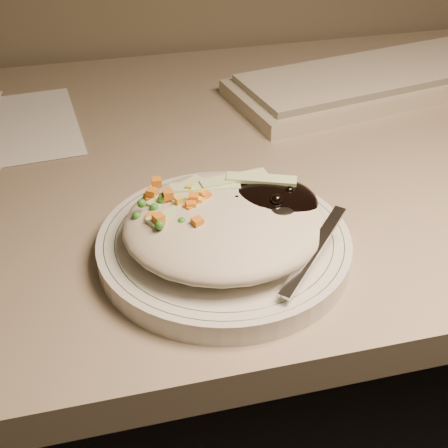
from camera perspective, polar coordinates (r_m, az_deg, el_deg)
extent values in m
cube|color=gray|center=(0.80, 2.25, 5.69)|extent=(1.40, 0.70, 0.04)
cylinder|color=silver|center=(0.60, 0.00, -2.01)|extent=(0.24, 0.24, 0.02)
torus|color=#144723|center=(0.60, 0.00, -1.25)|extent=(0.23, 0.23, 0.00)
torus|color=#144723|center=(0.60, 0.00, -1.25)|extent=(0.21, 0.21, 0.00)
ellipsoid|color=#B0A58F|center=(0.58, 0.12, 0.06)|extent=(0.19, 0.18, 0.04)
ellipsoid|color=black|center=(0.60, 3.95, 1.84)|extent=(0.10, 0.09, 0.03)
ellipsoid|color=orange|center=(0.59, -4.61, 0.70)|extent=(0.08, 0.08, 0.02)
sphere|color=black|center=(0.59, 1.15, 2.12)|extent=(0.01, 0.01, 0.01)
sphere|color=black|center=(0.60, 3.68, 2.79)|extent=(0.01, 0.01, 0.01)
sphere|color=black|center=(0.60, 5.99, 3.02)|extent=(0.01, 0.01, 0.01)
sphere|color=black|center=(0.61, 4.95, 3.13)|extent=(0.01, 0.01, 0.01)
sphere|color=black|center=(0.58, 4.81, 2.18)|extent=(0.01, 0.01, 0.01)
sphere|color=black|center=(0.59, 3.65, 2.39)|extent=(0.01, 0.01, 0.01)
sphere|color=black|center=(0.61, 4.36, 3.06)|extent=(0.01, 0.01, 0.01)
cube|color=orange|center=(0.58, -5.13, 2.71)|extent=(0.01, 0.01, 0.01)
cube|color=orange|center=(0.57, -3.18, 0.86)|extent=(0.01, 0.01, 0.01)
cube|color=orange|center=(0.60, -6.63, 2.85)|extent=(0.01, 0.01, 0.01)
cube|color=orange|center=(0.58, -2.80, 2.37)|extent=(0.01, 0.01, 0.01)
cube|color=orange|center=(0.57, -3.03, 1.72)|extent=(0.01, 0.01, 0.01)
cube|color=orange|center=(0.60, -6.84, 2.40)|extent=(0.01, 0.01, 0.01)
cube|color=orange|center=(0.59, -5.37, 2.40)|extent=(0.01, 0.01, 0.01)
cube|color=orange|center=(0.57, -3.18, 1.43)|extent=(0.01, 0.01, 0.01)
cube|color=orange|center=(0.58, -1.74, 2.54)|extent=(0.01, 0.01, 0.01)
cube|color=orange|center=(0.60, -6.18, 3.82)|extent=(0.01, 0.01, 0.01)
cube|color=orange|center=(0.55, -6.00, 0.48)|extent=(0.01, 0.01, 0.01)
cube|color=orange|center=(0.55, -2.45, 0.15)|extent=(0.01, 0.01, 0.01)
cube|color=orange|center=(0.57, -6.65, 0.51)|extent=(0.01, 0.01, 0.01)
cube|color=orange|center=(0.60, -6.70, 2.20)|extent=(0.01, 0.01, 0.01)
sphere|color=#388C28|center=(0.58, -3.24, 1.82)|extent=(0.01, 0.01, 0.01)
sphere|color=#388C28|center=(0.55, -5.89, -0.10)|extent=(0.01, 0.01, 0.01)
sphere|color=#388C28|center=(0.58, -6.40, 1.50)|extent=(0.01, 0.01, 0.01)
sphere|color=#388C28|center=(0.57, -7.55, 1.89)|extent=(0.01, 0.01, 0.01)
sphere|color=#388C28|center=(0.59, -3.62, 2.02)|extent=(0.01, 0.01, 0.01)
sphere|color=#388C28|center=(0.56, -2.34, 0.07)|extent=(0.01, 0.01, 0.01)
sphere|color=#388C28|center=(0.58, -4.62, 1.12)|extent=(0.01, 0.01, 0.01)
sphere|color=#388C28|center=(0.56, -4.96, -0.09)|extent=(0.01, 0.01, 0.01)
sphere|color=#388C28|center=(0.58, -7.98, 0.73)|extent=(0.01, 0.01, 0.01)
sphere|color=#388C28|center=(0.59, -5.51, 2.51)|extent=(0.01, 0.01, 0.01)
sphere|color=#388C28|center=(0.58, -5.69, 2.30)|extent=(0.01, 0.01, 0.01)
sphere|color=#388C28|center=(0.57, -6.09, 0.55)|extent=(0.01, 0.01, 0.01)
sphere|color=#388C28|center=(0.56, -3.86, 0.20)|extent=(0.01, 0.01, 0.01)
sphere|color=#388C28|center=(0.60, -1.73, 3.06)|extent=(0.01, 0.01, 0.01)
cube|color=yellow|center=(0.59, -3.74, 2.01)|extent=(0.01, 0.01, 0.01)
cube|color=yellow|center=(0.58, -2.16, 2.08)|extent=(0.01, 0.01, 0.01)
cube|color=yellow|center=(0.59, -4.84, 2.00)|extent=(0.01, 0.01, 0.01)
cube|color=yellow|center=(0.58, -4.13, 2.14)|extent=(0.01, 0.01, 0.01)
cube|color=yellow|center=(0.58, -4.57, 1.01)|extent=(0.01, 0.01, 0.01)
cube|color=yellow|center=(0.58, -2.09, 2.80)|extent=(0.01, 0.01, 0.01)
cube|color=yellow|center=(0.60, -3.16, 3.30)|extent=(0.01, 0.01, 0.01)
cube|color=yellow|center=(0.58, -3.64, 1.07)|extent=(0.01, 0.01, 0.01)
cube|color=#B2D18C|center=(0.60, -1.73, 3.38)|extent=(0.07, 0.03, 0.00)
cube|color=#B2D18C|center=(0.61, 0.93, 4.15)|extent=(0.07, 0.02, 0.00)
cube|color=#B2D18C|center=(0.57, -4.01, 1.27)|extent=(0.07, 0.04, 0.00)
cube|color=#B2D18C|center=(0.61, 3.46, 4.12)|extent=(0.07, 0.04, 0.00)
cube|color=#B2D18C|center=(0.57, 0.73, 0.73)|extent=(0.07, 0.04, 0.00)
cube|color=#B2D18C|center=(0.60, -4.33, 2.91)|extent=(0.06, 0.05, 0.00)
ellipsoid|color=silver|center=(0.58, 4.91, 1.36)|extent=(0.06, 0.06, 0.01)
cube|color=silver|center=(0.55, 8.23, -2.39)|extent=(0.09, 0.09, 0.03)
cube|color=#A9A48B|center=(0.98, 14.25, 12.50)|extent=(0.48, 0.24, 0.02)
cube|color=beige|center=(0.97, 14.39, 13.38)|extent=(0.45, 0.21, 0.01)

